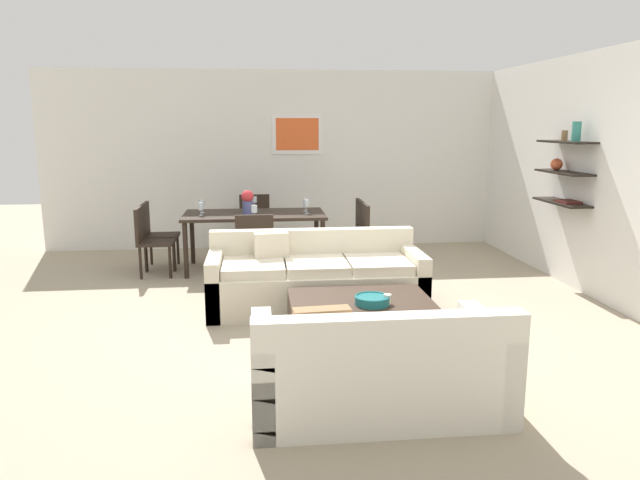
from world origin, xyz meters
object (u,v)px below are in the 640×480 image
at_px(coffee_table, 362,323).
at_px(wine_glass_foot, 254,209).
at_px(dining_chair_foot, 255,245).
at_px(dining_chair_right_far, 351,227).
at_px(dining_chair_left_far, 155,231).
at_px(candle_jar, 387,299).
at_px(dining_chair_right_near, 356,232).
at_px(dining_chair_left_near, 149,237).
at_px(wine_glass_left_far, 202,204).
at_px(dining_table, 255,218).
at_px(wine_glass_right_far, 305,203).
at_px(loveseat_white, 377,369).
at_px(wine_glass_head, 254,200).
at_px(wine_glass_right_near, 307,204).
at_px(sofa_beige, 315,280).
at_px(wine_glass_left_near, 201,207).
at_px(centerpiece_vase, 248,201).
at_px(dining_chair_head, 255,221).
at_px(decorative_bowl, 372,300).

distance_m(coffee_table, wine_glass_foot, 2.69).
bearing_deg(dining_chair_foot, wine_glass_foot, 90.00).
bearing_deg(dining_chair_right_far, dining_chair_left_far, 180.00).
relative_size(candle_jar, dining_chair_right_near, 0.10).
relative_size(dining_chair_left_near, wine_glass_left_far, 5.21).
relative_size(dining_table, wine_glass_right_far, 10.88).
bearing_deg(dining_table, loveseat_white, -78.60).
distance_m(candle_jar, dining_chair_foot, 2.34).
bearing_deg(dining_chair_right_far, wine_glass_right_far, -171.82).
height_order(wine_glass_head, wine_glass_right_near, wine_glass_right_near).
relative_size(dining_chair_foot, wine_glass_foot, 5.41).
xyz_separation_m(sofa_beige, wine_glass_right_far, (0.06, 1.85, 0.57)).
bearing_deg(dining_chair_left_near, dining_chair_right_near, -0.00).
bearing_deg(wine_glass_left_near, coffee_table, -59.34).
distance_m(dining_chair_left_far, wine_glass_left_near, 0.80).
bearing_deg(wine_glass_right_near, loveseat_white, -88.05).
relative_size(wine_glass_foot, wine_glass_right_near, 0.89).
height_order(dining_table, dining_chair_left_far, dining_chair_left_far).
distance_m(candle_jar, dining_chair_left_near, 3.66).
bearing_deg(wine_glass_right_far, wine_glass_head, 157.37).
distance_m(dining_table, dining_chair_right_far, 1.35).
bearing_deg(dining_chair_foot, dining_chair_left_near, 153.59).
relative_size(dining_table, dining_chair_left_far, 2.09).
bearing_deg(wine_glass_left_far, wine_glass_right_near, -9.43).
bearing_deg(dining_chair_left_far, wine_glass_right_far, -2.64).
bearing_deg(dining_chair_right_far, sofa_beige, -109.80).
relative_size(coffee_table, dining_chair_left_near, 1.43).
bearing_deg(dining_chair_left_near, wine_glass_foot, -8.22).
relative_size(wine_glass_right_far, centerpiece_vase, 0.54).
height_order(dining_chair_head, centerpiece_vase, centerpiece_vase).
bearing_deg(dining_chair_right_near, dining_chair_foot, -153.59).
height_order(decorative_bowl, wine_glass_foot, wine_glass_foot).
bearing_deg(decorative_bowl, wine_glass_left_near, 121.11).
relative_size(dining_chair_left_far, dining_chair_right_near, 1.00).
distance_m(sofa_beige, wine_glass_foot, 1.59).
xyz_separation_m(loveseat_white, dining_chair_right_near, (0.51, 3.84, 0.21)).
xyz_separation_m(wine_glass_foot, wine_glass_right_far, (0.68, 0.51, 0.00)).
bearing_deg(dining_chair_left_far, dining_chair_foot, -38.90).
bearing_deg(dining_chair_head, dining_chair_right_near, -38.90).
height_order(dining_chair_left_far, wine_glass_foot, wine_glass_foot).
bearing_deg(dining_chair_right_near, dining_table, 171.18).
distance_m(dining_chair_right_far, dining_chair_right_near, 0.41).
xyz_separation_m(decorative_bowl, wine_glass_right_near, (-0.32, 2.79, 0.46)).
xyz_separation_m(dining_chair_head, wine_glass_left_near, (-0.68, -0.98, 0.36)).
relative_size(sofa_beige, dining_chair_foot, 2.52).
bearing_deg(dining_chair_head, wine_glass_right_near, -55.11).
xyz_separation_m(decorative_bowl, dining_chair_right_near, (0.32, 2.70, 0.08)).
xyz_separation_m(dining_chair_head, dining_chair_foot, (0.00, -1.73, 0.00)).
xyz_separation_m(coffee_table, wine_glass_left_far, (-1.61, 2.95, 0.68)).
distance_m(candle_jar, dining_table, 3.13).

